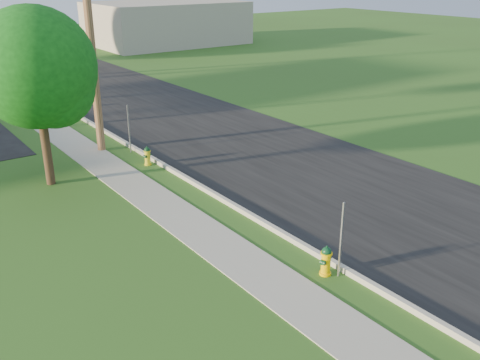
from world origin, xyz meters
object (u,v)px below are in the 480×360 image
at_px(tree_verge, 39,73).
at_px(hydrant_mid, 147,156).
at_px(hydrant_near, 326,261).
at_px(hydrant_far, 54,104).
at_px(utility_pole_mid, 90,28).

bearing_deg(tree_verge, hydrant_mid, -3.31).
distance_m(tree_verge, hydrant_mid, 5.03).
relative_size(hydrant_near, hydrant_far, 1.17).
bearing_deg(hydrant_mid, tree_verge, 176.69).
xyz_separation_m(utility_pole_mid, hydrant_near, (0.64, -12.55, -4.56)).
relative_size(utility_pole_mid, hydrant_near, 12.27).
height_order(utility_pole_mid, tree_verge, utility_pole_mid).
bearing_deg(hydrant_mid, hydrant_far, 90.38).
distance_m(hydrant_mid, hydrant_far, 10.75).
relative_size(tree_verge, hydrant_near, 7.62).
height_order(utility_pole_mid, hydrant_near, utility_pole_mid).
relative_size(utility_pole_mid, hydrant_mid, 13.07).
xyz_separation_m(hydrant_mid, hydrant_far, (-0.07, 10.75, -0.03)).
height_order(hydrant_mid, hydrant_far, hydrant_mid).
xyz_separation_m(hydrant_near, hydrant_far, (0.02, 20.52, -0.06)).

